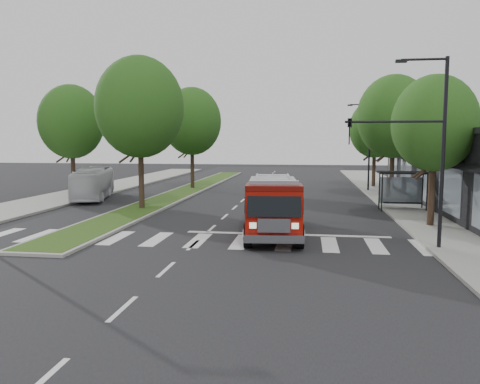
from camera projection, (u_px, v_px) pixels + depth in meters
The scene contains 15 objects.
ground at pixel (211, 229), 24.64m from camera, with size 140.00×140.00×0.00m, color black.
sidewalk_right at pixel (415, 206), 32.69m from camera, with size 5.00×80.00×0.15m, color gray.
sidewalk_left at pixel (56, 199), 36.53m from camera, with size 5.00×80.00×0.15m, color gray.
median at pixel (187, 190), 43.19m from camera, with size 3.00×50.00×0.15m.
bus_shelter at pixel (403, 180), 30.84m from camera, with size 3.20×1.60×2.61m.
tree_right_near at pixel (434, 124), 24.38m from camera, with size 4.40×4.40×8.05m.
tree_right_mid at pixel (394, 117), 36.08m from camera, with size 5.60×5.60×9.72m.
tree_right_far at pixel (375, 129), 45.99m from camera, with size 5.00×5.00×8.73m.
tree_median_near at pixel (140, 107), 30.66m from camera, with size 5.80×5.80×10.16m.
tree_median_far at pixel (192, 121), 44.47m from camera, with size 5.60×5.60×9.72m.
tree_left_mid at pixel (71, 122), 37.77m from camera, with size 5.20×5.20×9.16m.
streetlight_right_near at pixel (421, 139), 19.32m from camera, with size 4.08×0.22×8.00m.
streetlight_right_far at pixel (368, 143), 42.36m from camera, with size 2.11×0.20×8.00m.
fire_engine at pixel (273, 206), 23.24m from camera, with size 3.21×8.54×2.90m.
city_bus at pixel (94, 183), 37.47m from camera, with size 2.09×8.95×2.49m, color silver.
Camera 1 is at (4.97, -23.82, 4.57)m, focal length 35.00 mm.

